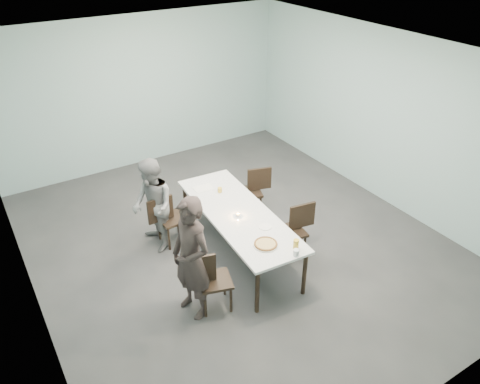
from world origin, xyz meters
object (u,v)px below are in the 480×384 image
table (238,216)px  chair_near_right (295,227)px  chair_far_left (168,216)px  side_plate (265,227)px  amber_tumbler (220,190)px  diner_far (153,206)px  diner_near (191,259)px  chair_near_left (209,278)px  tealight (238,215)px  chair_far_right (253,188)px  beer_glass (296,245)px  pizza (266,244)px  water_tumbler (296,252)px

table → chair_near_right: bearing=-32.5°
chair_far_left → side_plate: chair_far_left is taller
side_plate → amber_tumbler: amber_tumbler is taller
side_plate → diner_far: bearing=129.5°
diner_near → chair_near_left: bearing=62.7°
table → tealight: (-0.06, -0.08, 0.08)m
diner_far → diner_near: bearing=-2.8°
diner_far → chair_near_right: bearing=55.0°
chair_near_left → chair_far_right: same height
chair_near_right → diner_far: (-1.72, 1.31, 0.25)m
table → beer_glass: size_ratio=17.71×
chair_near_left → tealight: (0.88, 0.70, 0.27)m
pizza → tealight: bearing=86.4°
table → beer_glass: bearing=-81.2°
table → water_tumbler: 1.26m
water_tumbler → tealight: 1.18m
chair_near_left → beer_glass: bearing=-1.8°
diner_far → amber_tumbler: diner_far is taller
diner_near → amber_tumbler: size_ratio=21.50×
table → amber_tumbler: 0.67m
chair_far_left → tealight: chair_far_left is taller
diner_far → pizza: bearing=29.8°
chair_near_right → side_plate: chair_near_right is taller
chair_near_left → beer_glass: beer_glass is taller
diner_near → side_plate: (1.26, 0.21, -0.10)m
chair_near_right → chair_far_right: (0.10, 1.30, 0.00)m
beer_glass → amber_tumbler: beer_glass is taller
water_tumbler → chair_near_left: bearing=155.5°
diner_near → tealight: size_ratio=30.71×
diner_far → pizza: diner_far is taller
chair_far_right → diner_far: (-1.82, 0.01, 0.25)m
side_plate → beer_glass: (0.05, -0.63, 0.07)m
chair_near_left → amber_tumbler: size_ratio=10.88×
beer_glass → water_tumbler: 0.13m
chair_far_left → chair_near_right: bearing=-43.1°
side_plate → diner_near: bearing=-170.7°
chair_near_left → chair_far_right: 2.39m
chair_near_left → water_tumbler: (1.04, -0.47, 0.29)m
table → diner_near: 1.36m
diner_far → side_plate: (1.13, -1.37, 0.00)m
diner_far → table: bearing=51.9°
chair_near_left → diner_near: size_ratio=0.51×
chair_near_left → tealight: size_ratio=15.54×
chair_far_left → pizza: 1.83m
pizza → tealight: size_ratio=6.07×
side_plate → amber_tumbler: (-0.06, 1.18, 0.04)m
table → amber_tumbler: amber_tumbler is taller
chair_near_left → pizza: size_ratio=2.56×
water_tumbler → amber_tumbler: bearing=91.1°
chair_far_left → diner_far: 0.33m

